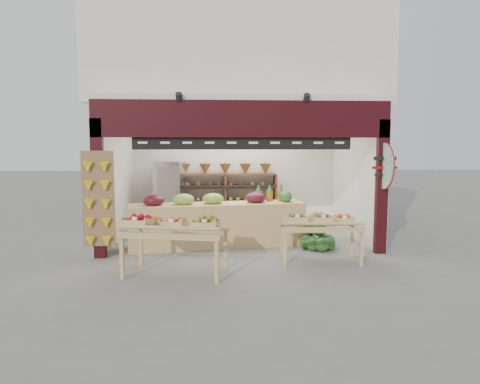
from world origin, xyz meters
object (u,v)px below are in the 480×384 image
back_shelving (225,187)px  cardboard_stack (157,227)px  display_table_left (170,226)px  display_table_right (317,221)px  watermelon_pile (318,239)px  mid_counter (217,223)px  refrigerator (170,196)px

back_shelving → cardboard_stack: (-1.64, -1.18, -0.83)m
display_table_left → display_table_right: size_ratio=1.17×
back_shelving → watermelon_pile: size_ratio=3.51×
mid_counter → display_table_right: bearing=-34.0°
back_shelving → mid_counter: back_shelving is taller
refrigerator → mid_counter: refrigerator is taller
display_table_right → back_shelving: bearing=114.9°
display_table_left → watermelon_pile: bearing=27.4°
display_table_left → watermelon_pile: 3.33m
back_shelving → mid_counter: bearing=-96.2°
cardboard_stack → watermelon_pile: cardboard_stack is taller
display_table_left → display_table_right: (2.66, 0.63, -0.07)m
refrigerator → display_table_left: size_ratio=0.97×
display_table_left → watermelon_pile: display_table_left is taller
back_shelving → mid_counter: (-0.24, -2.21, -0.56)m
back_shelving → display_table_left: size_ratio=1.48×
refrigerator → display_table_right: refrigerator is taller
watermelon_pile → mid_counter: bearing=170.1°
back_shelving → watermelon_pile: (1.85, -2.57, -0.86)m
mid_counter → display_table_left: 2.06m
back_shelving → display_table_right: 3.82m
refrigerator → display_table_right: size_ratio=1.13×
back_shelving → refrigerator: 1.46m
watermelon_pile → cardboard_stack: bearing=158.3°
back_shelving → display_table_left: (-1.05, -4.08, -0.26)m
display_table_left → display_table_right: 2.73m
cardboard_stack → mid_counter: size_ratio=0.28×
cardboard_stack → display_table_right: display_table_right is taller
refrigerator → mid_counter: 2.31m
mid_counter → display_table_left: mid_counter is taller
display_table_right → watermelon_pile: display_table_right is taller
cardboard_stack → display_table_left: display_table_left is taller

